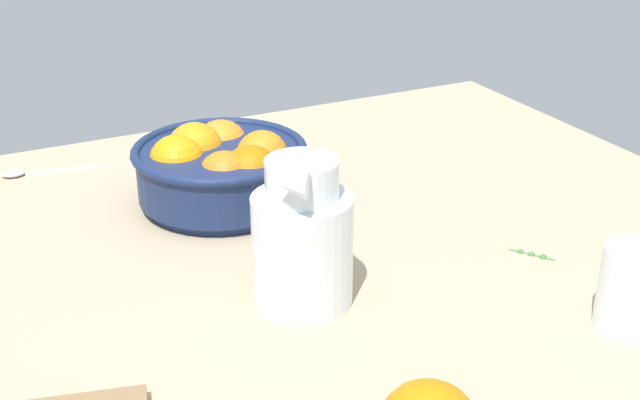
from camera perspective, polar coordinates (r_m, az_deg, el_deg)
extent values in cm
cube|color=tan|center=(96.15, -0.40, -5.88)|extent=(118.54, 106.66, 3.00)
cylinder|color=navy|center=(113.03, -6.54, 0.08)|extent=(19.67, 19.67, 1.20)
cylinder|color=navy|center=(111.53, -6.63, 1.83)|extent=(21.38, 21.38, 6.31)
torus|color=navy|center=(110.34, -6.71, 3.34)|extent=(22.58, 22.58, 1.20)
sphere|color=orange|center=(110.64, -3.86, 2.90)|extent=(6.87, 6.87, 6.87)
sphere|color=orange|center=(116.94, -6.57, 3.48)|extent=(7.66, 7.66, 7.66)
sphere|color=orange|center=(113.71, -8.31, 3.24)|extent=(7.68, 7.68, 7.68)
sphere|color=orange|center=(110.43, -9.49, 2.46)|extent=(7.26, 7.26, 7.26)
sphere|color=orange|center=(107.02, -6.33, 1.43)|extent=(7.05, 7.05, 7.05)
sphere|color=orange|center=(107.92, -4.44, 1.62)|extent=(7.93, 7.93, 7.93)
cylinder|color=white|center=(88.22, -1.18, -3.35)|extent=(10.48, 10.48, 11.88)
cylinder|color=white|center=(84.76, -1.22, 1.40)|extent=(7.45, 7.45, 4.05)
cone|color=white|center=(79.94, -1.85, 1.00)|extent=(4.07, 4.03, 2.80)
torus|color=white|center=(92.98, -0.51, -0.97)|extent=(4.74, 5.91, 6.43)
cylinder|color=#FC9C2B|center=(89.51, -1.16, -4.86)|extent=(9.64, 9.64, 6.54)
cylinder|color=white|center=(89.71, 19.94, -5.56)|extent=(6.20, 6.20, 8.93)
cylinder|color=#F7A92D|center=(90.73, 19.75, -6.69)|extent=(5.45, 5.45, 4.78)
ellipsoid|color=silver|center=(127.91, -19.76, 1.69)|extent=(3.49, 2.68, 1.00)
cylinder|color=silver|center=(127.79, -16.51, 2.05)|extent=(11.39, 2.35, 0.70)
cylinder|color=#46783D|center=(102.64, 13.91, -3.51)|extent=(3.34, 4.66, 0.30)
sphere|color=#46783D|center=(102.86, 13.19, -3.27)|extent=(0.80, 0.80, 0.80)
sphere|color=#46783D|center=(102.57, 13.92, -3.43)|extent=(0.82, 0.82, 0.82)
sphere|color=#46783D|center=(102.30, 14.65, -3.60)|extent=(0.88, 0.88, 0.88)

